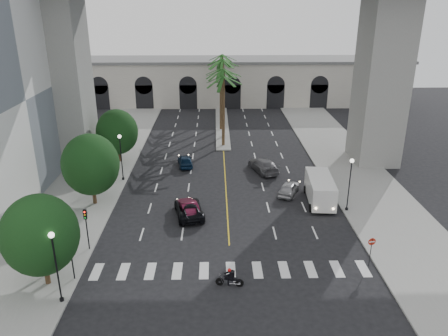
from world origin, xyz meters
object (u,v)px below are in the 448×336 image
lamp_post_left_near (56,261)px  pedestrian_b (54,218)px  lamp_post_right (350,180)px  motorcycle_rider (230,278)px  lamp_post_left_far (121,153)px  car_c (189,209)px  cargo_van (320,189)px  car_d (263,165)px  traffic_signal_far (86,223)px  car_e (185,161)px  pedestrian_a (41,221)px  traffic_signal_near (71,250)px  car_b (188,208)px  car_a (289,188)px  do_not_enter_sign (371,246)px

lamp_post_left_near → pedestrian_b: (-3.81, 10.07, -2.09)m
lamp_post_right → motorcycle_rider: size_ratio=2.69×
lamp_post_left_far → car_c: 11.85m
lamp_post_right → cargo_van: bearing=138.1°
lamp_post_right → car_d: lamp_post_right is taller
lamp_post_right → traffic_signal_far: 23.62m
traffic_signal_far → car_e: traffic_signal_far is taller
lamp_post_left_far → pedestrian_b: bearing=-109.2°
lamp_post_left_near → cargo_van: 25.53m
cargo_van → pedestrian_a: bearing=-163.9°
traffic_signal_far → car_d: size_ratio=0.69×
car_c → car_e: size_ratio=1.28×
traffic_signal_near → car_e: traffic_signal_near is taller
lamp_post_right → car_b: 15.29m
car_e → pedestrian_b: bearing=47.1°
lamp_post_right → pedestrian_b: size_ratio=2.72×
cargo_van → car_e: bearing=147.4°
car_a → car_d: size_ratio=0.75×
car_e → do_not_enter_sign: do_not_enter_sign is taller
traffic_signal_near → traffic_signal_far: bearing=90.0°
motorcycle_rider → car_e: bearing=108.7°
car_a → car_c: bearing=48.4°
lamp_post_right → car_b: size_ratio=1.25×
traffic_signal_far → do_not_enter_sign: size_ratio=1.51×
traffic_signal_far → cargo_van: 22.21m
lamp_post_left_near → car_a: lamp_post_left_near is taller
cargo_van → traffic_signal_far: bearing=-153.3°
car_a → pedestrian_b: pedestrian_b is taller
traffic_signal_near → traffic_signal_far: size_ratio=1.00×
motorcycle_rider → cargo_van: (9.30, 13.37, 0.81)m
car_e → car_a: bearing=134.5°
car_c → car_b: bearing=-78.0°
lamp_post_left_near → pedestrian_a: lamp_post_left_near is taller
car_e → car_d: bearing=159.7°
motorcycle_rider → car_b: size_ratio=0.46×
traffic_signal_near → cargo_van: bearing=31.3°
lamp_post_right → lamp_post_left_far: bearing=160.7°
lamp_post_left_near → motorcycle_rider: bearing=8.0°
motorcycle_rider → car_d: (4.61, 21.96, 0.12)m
traffic_signal_far → motorcycle_rider: bearing=-23.6°
car_e → pedestrian_a: bearing=45.4°
do_not_enter_sign → car_e: bearing=116.2°
lamp_post_right → pedestrian_a: size_ratio=3.14×
lamp_post_right → pedestrian_a: (-27.60, -3.34, -2.22)m
lamp_post_right → motorcycle_rider: (-11.49, -11.41, -2.57)m
traffic_signal_near → cargo_van: (20.51, 12.47, -1.05)m
car_b → pedestrian_b: bearing=-4.0°
lamp_post_left_far → car_c: size_ratio=1.05×
car_b → car_a: bearing=-173.1°
traffic_signal_near → car_a: bearing=39.2°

